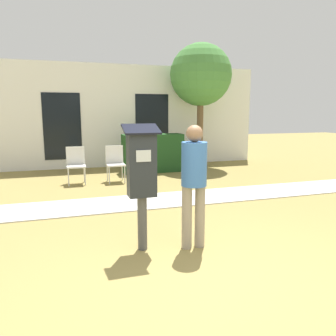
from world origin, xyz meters
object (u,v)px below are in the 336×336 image
at_px(person_standing, 194,177).
at_px(outdoor_chair_middle, 115,161).
at_px(parking_meter, 142,171).
at_px(outdoor_chair_left, 76,162).

bearing_deg(person_standing, outdoor_chair_middle, 87.05).
height_order(parking_meter, outdoor_chair_left, parking_meter).
bearing_deg(parking_meter, outdoor_chair_middle, 86.04).
distance_m(outdoor_chair_left, outdoor_chair_middle, 0.95).
relative_size(parking_meter, person_standing, 1.01).
height_order(parking_meter, person_standing, parking_meter).
bearing_deg(parking_meter, outdoor_chair_left, 98.60).
height_order(outdoor_chair_left, outdoor_chair_middle, same).
xyz_separation_m(person_standing, outdoor_chair_middle, (-0.35, 4.39, -0.40)).
relative_size(parking_meter, outdoor_chair_left, 1.77).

